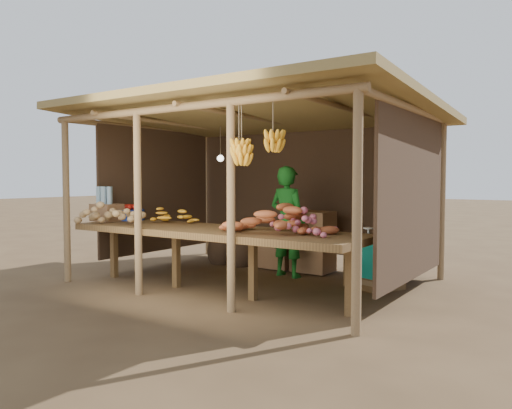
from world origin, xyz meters
The scene contains 13 objects.
ground centered at (0.00, 0.00, 0.00)m, with size 60.00×60.00×0.00m, color brown.
stall_structure centered at (0.03, 0.14, 1.93)m, with size 4.70×3.50×2.43m.
counter centered at (0.00, -0.95, 0.74)m, with size 3.90×1.05×0.80m.
potato_heap centered at (-1.43, -1.23, 0.98)m, with size 1.04×0.62×0.37m, color #A78556, non-canonical shape.
sweet_potato_heap centered at (0.90, -0.93, 0.98)m, with size 1.13×0.68×0.36m, color #C05E31, non-canonical shape.
onion_heap centered at (1.17, -0.94, 0.98)m, with size 0.80×0.48×0.36m, color #CC6377, non-canonical shape.
banana_pile centered at (-0.89, -0.70, 0.97)m, with size 0.54×0.32×0.34m, color yellow, non-canonical shape.
tomato_basin centered at (-1.78, -0.68, 0.90)m, with size 0.44×0.44×0.23m.
bottle_box centered at (-1.90, -0.99, 0.99)m, with size 0.40×0.31×0.49m.
vendor centered at (0.22, 0.48, 0.79)m, with size 0.58×0.38×1.58m, color #176B1E.
tarp_crate centered at (1.52, 0.46, 0.33)m, with size 0.83×0.78×0.80m.
carton_stack centered at (0.19, 0.93, 0.40)m, with size 1.20×0.47×0.90m.
burlap_sacks centered at (-1.04, 0.79, 0.26)m, with size 0.84×0.44×0.59m.
Camera 1 is at (3.83, -5.65, 1.41)m, focal length 35.00 mm.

